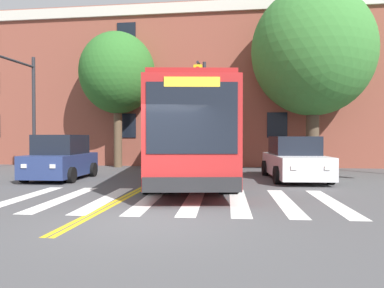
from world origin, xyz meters
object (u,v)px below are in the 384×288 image
(car_navy_near_lane, at_px, (61,159))
(street_tree_curbside_small, at_px, (118,73))
(car_red_behind_bus, at_px, (205,151))
(city_bus, at_px, (189,133))
(traffic_light_overhead, at_px, (202,98))
(traffic_light_far_corner, at_px, (11,90))
(street_tree_curbside_large, at_px, (313,52))
(car_white_far_lane, at_px, (294,160))

(car_navy_near_lane, xyz_separation_m, street_tree_curbside_small, (0.29, 6.07, 4.43))
(car_red_behind_bus, bearing_deg, city_bus, -88.82)
(traffic_light_overhead, bearing_deg, car_navy_near_lane, -153.34)
(city_bus, relative_size, traffic_light_far_corner, 2.29)
(street_tree_curbside_large, xyz_separation_m, street_tree_curbside_small, (-10.46, 0.69, -0.73))
(car_white_far_lane, xyz_separation_m, traffic_light_far_corner, (-12.05, -0.31, 2.95))
(car_navy_near_lane, relative_size, car_red_behind_bus, 0.79)
(traffic_light_far_corner, relative_size, street_tree_curbside_large, 0.60)
(city_bus, relative_size, car_red_behind_bus, 2.67)
(car_navy_near_lane, bearing_deg, car_red_behind_bus, 60.86)
(car_navy_near_lane, bearing_deg, traffic_light_overhead, 26.66)
(car_white_far_lane, relative_size, traffic_light_far_corner, 0.90)
(street_tree_curbside_large, bearing_deg, city_bus, -141.08)
(city_bus, height_order, traffic_light_overhead, traffic_light_overhead)
(car_navy_near_lane, bearing_deg, city_bus, 9.08)
(car_white_far_lane, distance_m, street_tree_curbside_large, 6.81)
(street_tree_curbside_large, relative_size, street_tree_curbside_small, 1.22)
(car_white_far_lane, relative_size, street_tree_curbside_small, 0.65)
(car_white_far_lane, height_order, street_tree_curbside_large, street_tree_curbside_large)
(traffic_light_far_corner, distance_m, street_tree_curbside_large, 14.39)
(car_navy_near_lane, distance_m, car_white_far_lane, 9.40)
(car_navy_near_lane, xyz_separation_m, traffic_light_overhead, (5.41, 2.72, 2.66))
(car_navy_near_lane, relative_size, car_white_far_lane, 0.76)
(car_white_far_lane, bearing_deg, car_navy_near_lane, -172.54)
(car_white_far_lane, bearing_deg, traffic_light_overhead, 159.02)
(city_bus, relative_size, street_tree_curbside_large, 1.37)
(city_bus, relative_size, traffic_light_overhead, 2.39)
(city_bus, bearing_deg, car_white_far_lane, 5.48)
(car_navy_near_lane, distance_m, street_tree_curbside_large, 13.09)
(traffic_light_far_corner, distance_m, traffic_light_overhead, 8.35)
(city_bus, distance_m, street_tree_curbside_small, 7.89)
(city_bus, xyz_separation_m, car_navy_near_lane, (-5.10, -0.82, -1.03))
(car_white_far_lane, xyz_separation_m, street_tree_curbside_large, (1.44, 4.16, 5.20))
(city_bus, height_order, car_red_behind_bus, city_bus)
(city_bus, height_order, car_navy_near_lane, city_bus)
(traffic_light_far_corner, bearing_deg, street_tree_curbside_large, 18.33)
(car_red_behind_bus, relative_size, street_tree_curbside_large, 0.51)
(car_white_far_lane, xyz_separation_m, car_red_behind_bus, (-4.38, 7.63, 0.05))
(traffic_light_overhead, bearing_deg, car_red_behind_bus, 94.45)
(city_bus, bearing_deg, street_tree_curbside_small, 132.45)
(city_bus, distance_m, traffic_light_overhead, 2.52)
(traffic_light_overhead, relative_size, street_tree_curbside_large, 0.57)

